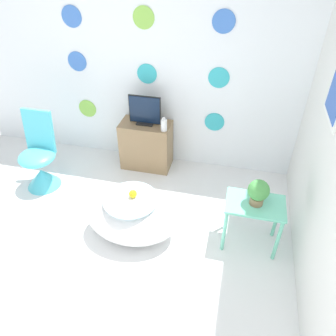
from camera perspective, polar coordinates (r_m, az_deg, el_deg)
The scene contains 10 objects.
ground_plane at distance 2.89m, azimuth -15.70°, elevation -22.30°, with size 12.00×12.00×0.00m, color white.
wall_back_dotted at distance 3.67m, azimuth -3.70°, elevation 19.19°, with size 4.39×0.05×2.60m.
bathtub at distance 3.10m, azimuth -6.24°, elevation -8.27°, with size 0.86×0.61×0.46m.
rubber_duck at distance 2.92m, azimuth -6.15°, elevation -4.46°, with size 0.07×0.08×0.09m.
chair at distance 3.88m, azimuth -21.35°, elevation 0.41°, with size 0.39×0.39×0.87m.
tv_cabinet at distance 3.91m, azimuth -3.79°, elevation 4.01°, with size 0.58×0.33×0.58m.
tv at distance 3.69m, azimuth -4.06°, elevation 9.77°, with size 0.37×0.12×0.34m.
vase at distance 3.59m, azimuth -0.73°, elevation 7.51°, with size 0.07×0.07×0.16m.
side_table at distance 2.97m, azimuth 14.75°, elevation -7.27°, with size 0.51×0.33×0.50m.
potted_plant_left at distance 2.82m, azimuth 15.46°, elevation -3.98°, with size 0.18×0.18×0.24m.
Camera 1 is at (1.02, -1.18, 2.42)m, focal length 35.00 mm.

